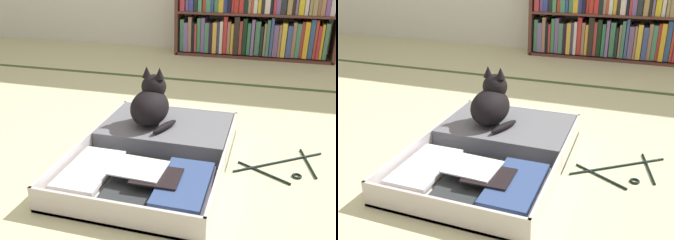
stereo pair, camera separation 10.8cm
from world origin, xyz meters
The scene contains 6 objects.
ground_plane centered at (0.00, 0.00, 0.00)m, with size 10.00×10.00×0.00m, color #C3C28F.
tatami_border centered at (0.00, 1.32, 0.00)m, with size 4.80×0.05×0.00m.
bookshelf centered at (0.35, 2.23, 0.37)m, with size 1.43×0.30×0.79m.
open_suitcase centered at (0.09, 0.12, 0.04)m, with size 0.63×0.90×0.10m.
black_cat centered at (0.02, 0.26, 0.20)m, with size 0.23×0.26×0.27m.
clothes_hanger centered at (0.64, 0.18, 0.01)m, with size 0.38×0.33×0.01m.
Camera 1 is at (0.54, -1.30, 0.82)m, focal length 39.76 mm.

